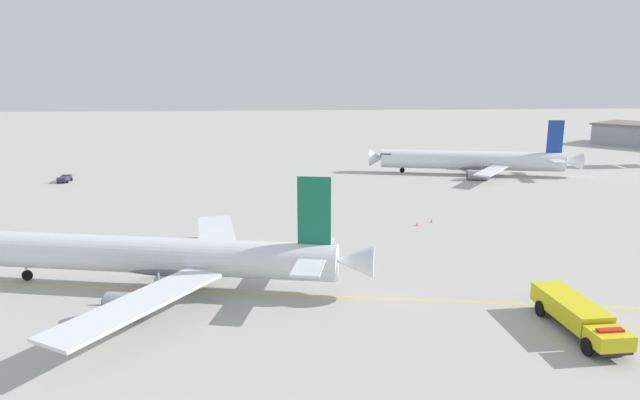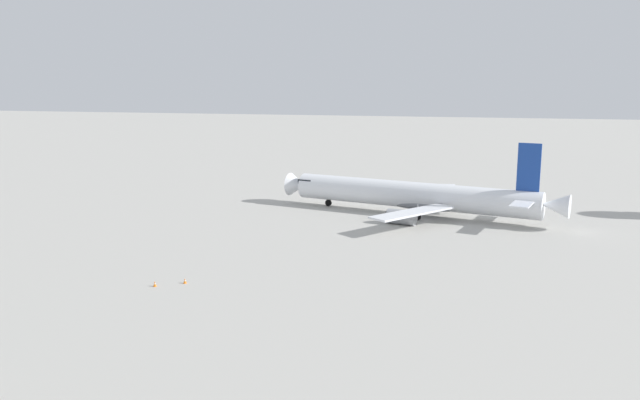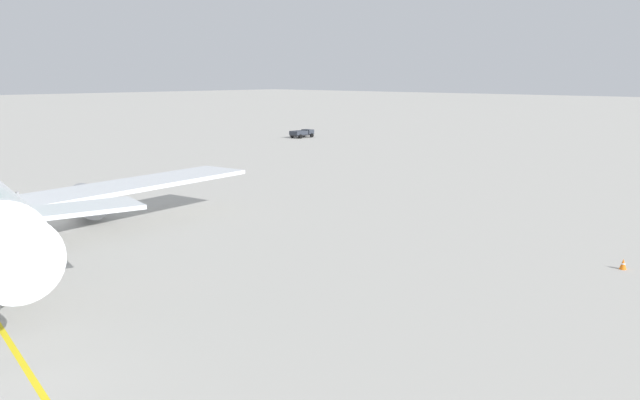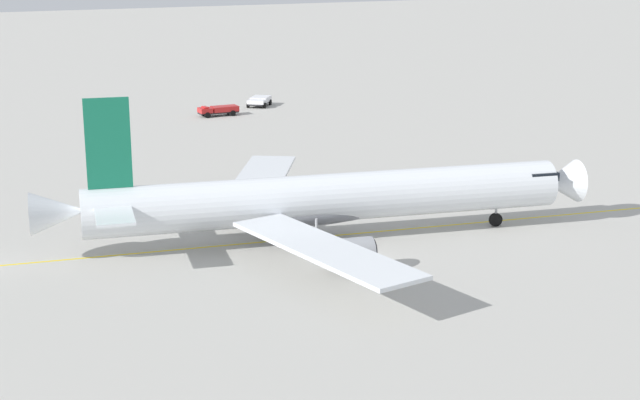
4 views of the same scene
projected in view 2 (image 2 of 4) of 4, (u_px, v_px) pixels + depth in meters
The scene contains 3 objects.
airliner_secondary at pixel (416, 197), 99.95m from camera, with size 31.79×44.42×12.03m.
safety_cone_near at pixel (155, 284), 66.54m from camera, with size 0.36×0.36×0.55m.
safety_cone_mid at pixel (185, 281), 67.53m from camera, with size 0.36×0.36×0.55m.
Camera 2 is at (-43.10, -63.28, 21.41)m, focal length 36.32 mm.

